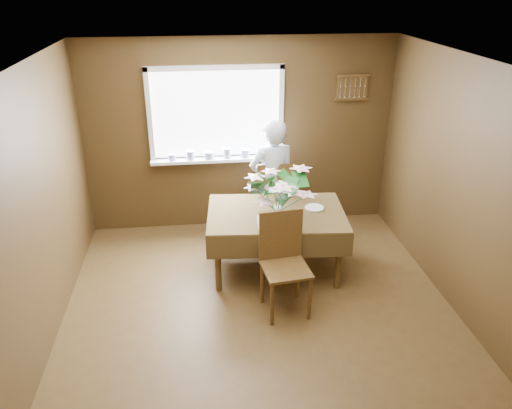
{
  "coord_description": "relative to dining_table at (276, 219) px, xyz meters",
  "views": [
    {
      "loc": [
        -0.56,
        -3.98,
        3.18
      ],
      "look_at": [
        0.0,
        0.55,
        1.05
      ],
      "focal_mm": 35.0,
      "sensor_mm": 36.0,
      "label": 1
    }
  ],
  "objects": [
    {
      "name": "floor",
      "position": [
        -0.28,
        -0.97,
        -0.65
      ],
      "size": [
        4.5,
        4.5,
        0.0
      ],
      "primitive_type": "plane",
      "color": "#483318",
      "rests_on": "ground"
    },
    {
      "name": "ceiling",
      "position": [
        -0.28,
        -0.97,
        1.85
      ],
      "size": [
        4.5,
        4.5,
        0.0
      ],
      "primitive_type": "plane",
      "rotation": [
        3.14,
        0.0,
        0.0
      ],
      "color": "white",
      "rests_on": "wall_back"
    },
    {
      "name": "wall_back",
      "position": [
        -0.28,
        1.28,
        0.6
      ],
      "size": [
        4.0,
        0.0,
        4.0
      ],
      "primitive_type": "plane",
      "rotation": [
        1.57,
        0.0,
        0.0
      ],
      "color": "brown",
      "rests_on": "floor"
    },
    {
      "name": "wall_front",
      "position": [
        -0.28,
        -3.22,
        0.6
      ],
      "size": [
        4.0,
        0.0,
        4.0
      ],
      "primitive_type": "plane",
      "rotation": [
        -1.57,
        0.0,
        0.0
      ],
      "color": "brown",
      "rests_on": "floor"
    },
    {
      "name": "wall_left",
      "position": [
        -2.28,
        -0.97,
        0.6
      ],
      "size": [
        0.0,
        4.5,
        4.5
      ],
      "primitive_type": "plane",
      "rotation": [
        1.57,
        0.0,
        1.57
      ],
      "color": "brown",
      "rests_on": "floor"
    },
    {
      "name": "wall_right",
      "position": [
        1.72,
        -0.97,
        0.6
      ],
      "size": [
        0.0,
        4.5,
        4.5
      ],
      "primitive_type": "plane",
      "rotation": [
        1.57,
        0.0,
        -1.57
      ],
      "color": "brown",
      "rests_on": "floor"
    },
    {
      "name": "window_assembly",
      "position": [
        -0.58,
        1.22,
        0.7
      ],
      "size": [
        1.72,
        0.2,
        1.22
      ],
      "color": "white",
      "rests_on": "wall_back"
    },
    {
      "name": "spoon_rack",
      "position": [
        1.17,
        1.24,
        1.2
      ],
      "size": [
        0.44,
        0.05,
        0.33
      ],
      "color": "#553C1B",
      "rests_on": "wall_back"
    },
    {
      "name": "dining_table",
      "position": [
        0.0,
        0.0,
        0.0
      ],
      "size": [
        1.62,
        1.17,
        0.75
      ],
      "rotation": [
        0.0,
        0.0,
        -0.08
      ],
      "color": "#553C1B",
      "rests_on": "floor"
    },
    {
      "name": "chair_far",
      "position": [
        0.11,
        0.77,
        -0.08
      ],
      "size": [
        0.49,
        0.49,
        1.07
      ],
      "rotation": [
        0.0,
        0.0,
        3.08
      ],
      "color": "#553C1B",
      "rests_on": "floor"
    },
    {
      "name": "chair_near",
      "position": [
        -0.04,
        -0.71,
        -0.09
      ],
      "size": [
        0.5,
        0.5,
        1.05
      ],
      "rotation": [
        0.0,
        0.0,
        0.12
      ],
      "color": "#553C1B",
      "rests_on": "floor"
    },
    {
      "name": "seated_woman",
      "position": [
        0.06,
        0.7,
        0.15
      ],
      "size": [
        0.65,
        0.48,
        1.61
      ],
      "primitive_type": "imported",
      "rotation": [
        0.0,
        0.0,
        3.32
      ],
      "color": "white",
      "rests_on": "floor"
    },
    {
      "name": "flower_bouquet",
      "position": [
        -0.02,
        -0.2,
        0.45
      ],
      "size": [
        0.64,
        0.64,
        0.55
      ],
      "rotation": [
        0.0,
        0.0,
        -0.29
      ],
      "color": "white",
      "rests_on": "dining_table"
    },
    {
      "name": "side_plate",
      "position": [
        0.45,
        0.05,
        0.1
      ],
      "size": [
        0.25,
        0.25,
        0.01
      ],
      "primitive_type": "cylinder",
      "rotation": [
        0.0,
        0.0,
        0.17
      ],
      "color": "white",
      "rests_on": "dining_table"
    },
    {
      "name": "table_knife",
      "position": [
        0.15,
        -0.25,
        0.1
      ],
      "size": [
        0.06,
        0.22,
        0.0
      ],
      "primitive_type": "cube",
      "rotation": [
        0.0,
        0.0,
        0.19
      ],
      "color": "silver",
      "rests_on": "dining_table"
    }
  ]
}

